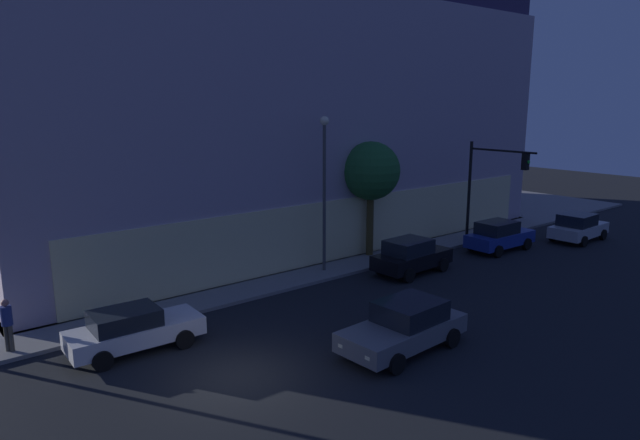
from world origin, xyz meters
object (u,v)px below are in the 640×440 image
at_px(sidewalk_tree, 371,172).
at_px(modern_building, 236,106).
at_px(traffic_light_far_corner, 490,177).
at_px(street_lamp_sidewalk, 324,175).
at_px(car_blue, 499,236).
at_px(car_silver, 578,227).
at_px(car_black, 411,256).
at_px(pedestrian_waiting, 7,320).
at_px(car_grey, 405,326).
at_px(car_white, 133,329).

bearing_deg(sidewalk_tree, modern_building, 95.08).
relative_size(traffic_light_far_corner, street_lamp_sidewalk, 0.78).
distance_m(traffic_light_far_corner, car_blue, 3.44).
relative_size(modern_building, car_silver, 7.77).
height_order(sidewalk_tree, car_black, sidewalk_tree).
bearing_deg(street_lamp_sidewalk, pedestrian_waiting, -177.83).
bearing_deg(sidewalk_tree, car_grey, -128.11).
bearing_deg(pedestrian_waiting, car_silver, -7.74).
bearing_deg(sidewalk_tree, car_silver, -23.14).
height_order(traffic_light_far_corner, sidewalk_tree, sidewalk_tree).
relative_size(traffic_light_far_corner, car_black, 1.37).
xyz_separation_m(car_blue, car_silver, (5.81, -1.70, -0.02)).
relative_size(street_lamp_sidewalk, car_silver, 1.75).
bearing_deg(car_grey, pedestrian_waiting, 142.96).
bearing_deg(car_black, modern_building, 92.30).
xyz_separation_m(car_grey, car_black, (6.85, 5.86, 0.04)).
bearing_deg(car_silver, car_black, 171.52).
bearing_deg(car_silver, modern_building, 128.17).
xyz_separation_m(traffic_light_far_corner, street_lamp_sidewalk, (-10.79, 1.95, 0.80)).
distance_m(modern_building, car_silver, 23.25).
bearing_deg(car_black, street_lamp_sidewalk, 140.52).
bearing_deg(car_white, car_grey, -38.33).
distance_m(modern_building, sidewalk_tree, 12.50).
bearing_deg(car_grey, traffic_light_far_corner, 25.00).
bearing_deg(modern_building, street_lamp_sidewalk, -102.15).
bearing_deg(car_silver, car_grey, -168.84).
bearing_deg(car_black, car_grey, -139.42).
bearing_deg(traffic_light_far_corner, car_grey, -155.00).
relative_size(modern_building, street_lamp_sidewalk, 4.45).
bearing_deg(street_lamp_sidewalk, car_blue, -15.82).
distance_m(car_white, car_grey, 9.33).
height_order(car_grey, car_blue, car_blue).
height_order(sidewalk_tree, car_grey, sidewalk_tree).
bearing_deg(car_black, car_white, -179.69).
xyz_separation_m(modern_building, sidewalk_tree, (1.07, -11.98, -3.39)).
xyz_separation_m(sidewalk_tree, pedestrian_waiting, (-18.00, -1.22, -3.49)).
bearing_deg(car_grey, car_white, 141.67).
bearing_deg(car_blue, modern_building, 116.59).
distance_m(street_lamp_sidewalk, car_white, 11.94).
relative_size(pedestrian_waiting, car_blue, 0.41).
relative_size(sidewalk_tree, car_silver, 1.43).
bearing_deg(street_lamp_sidewalk, car_white, -165.34).
distance_m(modern_building, street_lamp_sidewalk, 13.34).
distance_m(car_white, car_blue, 21.38).
distance_m(traffic_light_far_corner, car_silver, 7.04).
xyz_separation_m(street_lamp_sidewalk, sidewalk_tree, (3.79, 0.68, -0.21)).
xyz_separation_m(pedestrian_waiting, car_white, (3.39, -2.29, -0.46)).
height_order(car_black, car_blue, car_black).
height_order(modern_building, car_white, modern_building).
bearing_deg(car_white, car_blue, -0.43).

